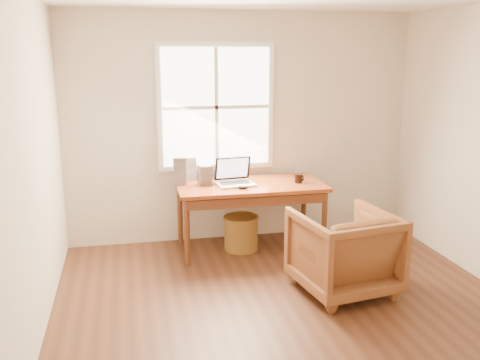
# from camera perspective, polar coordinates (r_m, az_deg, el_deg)

# --- Properties ---
(room_shell) EXTENTS (4.04, 4.54, 2.64)m
(room_shell) POSITION_cam_1_polar(r_m,az_deg,el_deg) (4.16, 5.99, 1.84)
(room_shell) COLOR #4B291A
(room_shell) RESTS_ON ground
(desk) EXTENTS (1.60, 0.80, 0.04)m
(desk) POSITION_cam_1_polar(r_m,az_deg,el_deg) (5.83, 1.09, -0.59)
(desk) COLOR brown
(desk) RESTS_ON room_shell
(armchair) EXTENTS (0.94, 0.96, 0.77)m
(armchair) POSITION_cam_1_polar(r_m,az_deg,el_deg) (4.99, 11.02, -7.50)
(armchair) COLOR brown
(armchair) RESTS_ON room_shell
(wicker_stool) EXTENTS (0.48, 0.48, 0.37)m
(wicker_stool) POSITION_cam_1_polar(r_m,az_deg,el_deg) (5.97, 0.12, -5.72)
(wicker_stool) COLOR brown
(wicker_stool) RESTS_ON room_shell
(laptop) EXTENTS (0.48, 0.50, 0.32)m
(laptop) POSITION_cam_1_polar(r_m,az_deg,el_deg) (5.72, -0.45, 0.99)
(laptop) COLOR silver
(laptop) RESTS_ON desk
(mouse) EXTENTS (0.11, 0.09, 0.03)m
(mouse) POSITION_cam_1_polar(r_m,az_deg,el_deg) (5.61, 0.35, -0.79)
(mouse) COLOR black
(mouse) RESTS_ON desk
(coffee_mug) EXTENTS (0.10, 0.10, 0.10)m
(coffee_mug) POSITION_cam_1_polar(r_m,az_deg,el_deg) (5.90, 6.24, 0.18)
(coffee_mug) COLOR black
(coffee_mug) RESTS_ON desk
(cd_stack_a) EXTENTS (0.15, 0.14, 0.26)m
(cd_stack_a) POSITION_cam_1_polar(r_m,az_deg,el_deg) (6.00, -5.43, 1.22)
(cd_stack_a) COLOR silver
(cd_stack_a) RESTS_ON desk
(cd_stack_b) EXTENTS (0.15, 0.13, 0.21)m
(cd_stack_b) POSITION_cam_1_polar(r_m,az_deg,el_deg) (5.78, -3.72, 0.52)
(cd_stack_b) COLOR #292A2F
(cd_stack_b) RESTS_ON desk
(cd_stack_c) EXTENTS (0.14, 0.12, 0.30)m
(cd_stack_c) POSITION_cam_1_polar(r_m,az_deg,el_deg) (5.82, -6.45, 1.01)
(cd_stack_c) COLOR #A5A6B2
(cd_stack_c) RESTS_ON desk
(cd_stack_d) EXTENTS (0.16, 0.15, 0.16)m
(cd_stack_d) POSITION_cam_1_polar(r_m,az_deg,el_deg) (6.04, -3.79, 0.86)
(cd_stack_d) COLOR silver
(cd_stack_d) RESTS_ON desk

